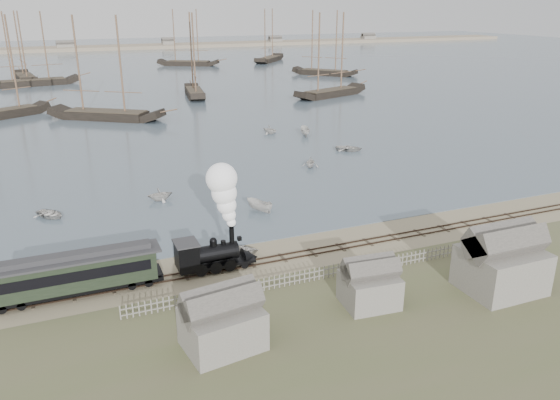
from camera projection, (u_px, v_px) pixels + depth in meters
name	position (u px, v px, depth m)	size (l,w,h in m)	color
ground	(284.00, 248.00, 51.87)	(600.00, 600.00, 0.00)	gray
harbor_water	(104.00, 66.00, 199.57)	(600.00, 336.00, 0.06)	#455763
rail_track	(293.00, 256.00, 50.12)	(120.00, 1.80, 0.16)	#34251C
picket_fence_west	(243.00, 295.00, 43.46)	(19.00, 0.10, 1.20)	slate
picket_fence_east	(442.00, 258.00, 49.85)	(15.00, 0.10, 1.20)	slate
shed_left	(223.00, 346.00, 36.99)	(5.00, 4.00, 4.10)	slate
shed_mid	(368.00, 304.00, 42.17)	(4.00, 3.50, 3.60)	slate
shed_right	(498.00, 289.00, 44.38)	(6.00, 5.00, 5.10)	slate
far_spit	(88.00, 50.00, 269.09)	(500.00, 20.00, 1.80)	tan
locomotive	(223.00, 224.00, 46.36)	(7.33, 2.74, 9.14)	black
passenger_coach	(75.00, 272.00, 42.74)	(13.26, 2.56, 3.22)	black
beached_dinghy	(237.00, 250.00, 50.32)	(4.09, 2.92, 0.85)	beige
rowboat_0	(50.00, 214.00, 58.99)	(3.59, 2.57, 0.74)	beige
rowboat_1	(160.00, 194.00, 63.87)	(2.97, 2.56, 1.56)	beige
rowboat_2	(259.00, 206.00, 60.58)	(3.42, 1.29, 1.32)	beige
rowboat_3	(349.00, 148.00, 85.51)	(4.13, 2.95, 0.86)	beige
rowboat_4	(310.00, 162.00, 76.89)	(2.82, 2.43, 1.48)	beige
rowboat_5	(305.00, 131.00, 95.21)	(3.82, 1.44, 1.47)	beige
rowboat_7	(270.00, 129.00, 96.50)	(2.95, 2.55, 1.56)	beige
schooner_2	(101.00, 68.00, 105.40)	(23.51, 5.43, 20.00)	black
schooner_3	(193.00, 55.00, 131.75)	(18.17, 4.19, 20.00)	black
schooner_4	(332.00, 55.00, 132.05)	(21.79, 5.03, 20.00)	black
schooner_5	(325.00, 43.00, 171.58)	(21.20, 4.89, 20.00)	black
schooner_7	(20.00, 46.00, 159.02)	(22.46, 5.18, 20.00)	black
schooner_8	(187.00, 37.00, 198.32)	(22.60, 5.22, 20.00)	black
schooner_9	(269.00, 35.00, 212.24)	(23.31, 5.38, 20.00)	black
schooner_10	(28.00, 49.00, 149.71)	(24.59, 5.67, 20.00)	black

